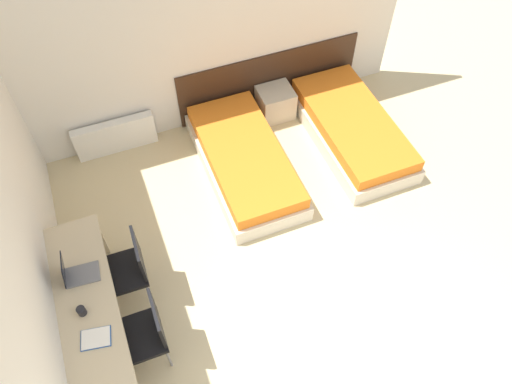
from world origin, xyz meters
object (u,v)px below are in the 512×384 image
(bed_near_window, at_px, (245,161))
(nightstand, at_px, (275,103))
(bed_near_door, at_px, (352,129))
(laptop, at_px, (76,273))
(chair_near_notebook, at_px, (144,332))
(chair_near_laptop, at_px, (127,268))

(bed_near_window, bearing_deg, nightstand, 46.78)
(bed_near_door, distance_m, laptop, 3.92)
(bed_near_window, height_order, laptop, laptop)
(nightstand, bearing_deg, bed_near_window, -133.22)
(bed_near_window, distance_m, nightstand, 1.12)
(nightstand, height_order, chair_near_notebook, chair_near_notebook)
(bed_near_window, height_order, nightstand, nightstand)
(bed_near_window, relative_size, chair_near_notebook, 2.25)
(nightstand, distance_m, laptop, 3.59)
(chair_near_laptop, distance_m, laptop, 0.53)
(bed_near_window, relative_size, bed_near_door, 1.00)
(chair_near_laptop, bearing_deg, laptop, -170.95)
(chair_near_laptop, relative_size, chair_near_notebook, 1.00)
(chair_near_notebook, relative_size, laptop, 2.67)
(nightstand, bearing_deg, bed_near_door, -46.78)
(nightstand, bearing_deg, laptop, -145.29)
(laptop, bearing_deg, chair_near_notebook, -51.96)
(bed_near_window, xyz_separation_m, laptop, (-2.15, -1.20, 0.61))
(chair_near_laptop, xyz_separation_m, laptop, (-0.44, -0.06, 0.29))
(nightstand, bearing_deg, chair_near_laptop, -141.52)
(laptop, bearing_deg, nightstand, 39.31)
(nightstand, xyz_separation_m, chair_near_notebook, (-2.47, -2.69, 0.29))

